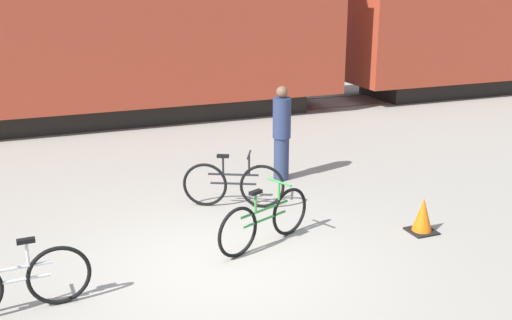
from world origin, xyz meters
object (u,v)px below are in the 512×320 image
at_px(bicycle_green, 265,220).
at_px(bicycle_black, 233,184).
at_px(traffic_cone, 423,216).
at_px(freight_train, 108,16).
at_px(person_in_navy, 282,133).
at_px(bicycle_silver, 15,282).

relative_size(bicycle_green, bicycle_black, 1.07).
bearing_deg(traffic_cone, bicycle_green, 169.21).
bearing_deg(bicycle_black, traffic_cone, -41.48).
xyz_separation_m(bicycle_black, traffic_cone, (2.32, -2.05, -0.14)).
bearing_deg(freight_train, bicycle_black, -83.15).
bearing_deg(bicycle_green, bicycle_black, 87.05).
xyz_separation_m(bicycle_black, person_in_navy, (1.33, 1.03, 0.51)).
height_order(bicycle_silver, person_in_navy, person_in_navy).
bearing_deg(traffic_cone, person_in_navy, 107.80).
bearing_deg(person_in_navy, traffic_cone, -36.81).
height_order(bicycle_black, traffic_cone, bicycle_black).
bearing_deg(bicycle_green, freight_train, 95.09).
bearing_deg(traffic_cone, bicycle_silver, -178.05).
xyz_separation_m(freight_train, bicycle_black, (0.87, -7.21, -2.38)).
xyz_separation_m(bicycle_silver, traffic_cone, (5.76, 0.20, -0.14)).
relative_size(freight_train, bicycle_green, 23.67).
distance_m(bicycle_black, person_in_navy, 1.76).
bearing_deg(person_in_navy, bicycle_black, -106.95).
bearing_deg(person_in_navy, bicycle_silver, -110.16).
bearing_deg(bicycle_silver, traffic_cone, 1.95).
distance_m(bicycle_green, bicycle_silver, 3.42).
height_order(bicycle_green, bicycle_silver, bicycle_silver).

